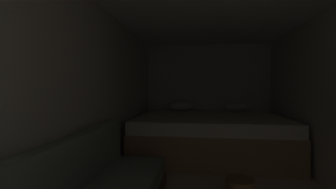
% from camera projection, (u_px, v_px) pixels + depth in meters
% --- Properties ---
extents(wall_back, '(2.62, 0.05, 2.04)m').
position_uv_depth(wall_back, '(207.00, 93.00, 4.97)').
color(wall_back, beige).
rests_on(wall_back, ground).
extents(wall_left, '(0.05, 5.29, 2.04)m').
position_uv_depth(wall_left, '(93.00, 100.00, 2.49)').
color(wall_left, beige).
rests_on(wall_left, ground).
extents(bed, '(2.40, 1.85, 0.87)m').
position_uv_depth(bed, '(209.00, 135.00, 4.01)').
color(bed, tan).
rests_on(bed, ground).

